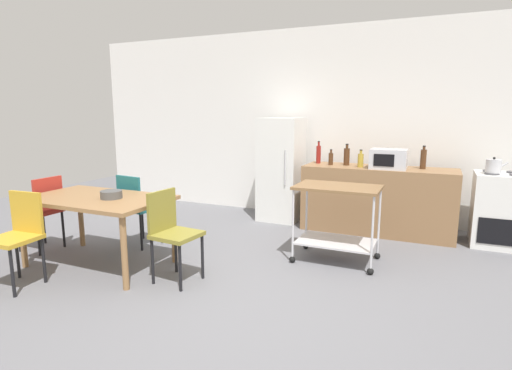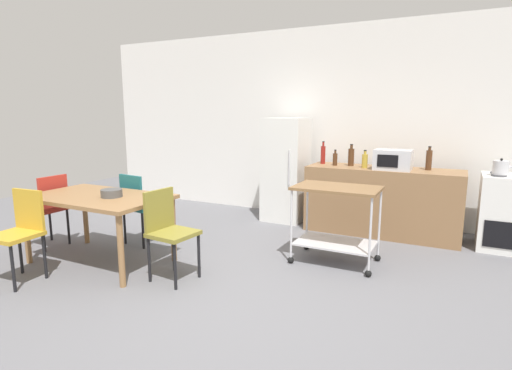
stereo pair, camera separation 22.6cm
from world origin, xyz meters
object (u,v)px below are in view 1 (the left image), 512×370
stove_oven (499,210)px  bottle_sparkling_water (361,160)px  bottle_soy_sauce (347,156)px  bottle_hot_sauce (423,159)px  microwave (389,159)px  chair_olive (172,229)px  bottle_soda (331,158)px  kettle (494,166)px  chair_mustard (18,232)px  bottle_sesame_oil (319,154)px  chair_red (43,208)px  dining_table (97,204)px  refrigerator (281,169)px  chair_teal (137,205)px  kitchen_cart (337,211)px  fruit_bowl (111,195)px

stove_oven → bottle_sparkling_water: 1.78m
bottle_soy_sauce → bottle_hot_sauce: 1.00m
stove_oven → bottle_sparkling_water: (-1.69, -0.10, 0.55)m
microwave → chair_olive: bearing=-125.6°
bottle_soda → kettle: (1.99, -0.07, 0.01)m
stove_oven → kettle: 0.57m
microwave → kettle: (1.20, 0.02, -0.03)m
kettle → chair_mustard: bearing=-143.4°
bottle_sesame_oil → microwave: (1.00, -0.19, -0.01)m
stove_oven → microwave: bearing=-174.8°
chair_red → bottle_sesame_oil: size_ratio=2.75×
chair_red → bottle_soy_sauce: 3.95m
stove_oven → bottle_soda: size_ratio=4.17×
bottle_sesame_oil → microwave: size_ratio=0.70×
dining_table → kettle: 4.59m
refrigerator → bottle_sparkling_water: refrigerator is taller
dining_table → kettle: kettle is taller
stove_oven → microwave: (-1.32, -0.12, 0.58)m
refrigerator → microwave: 1.61m
chair_teal → bottle_hot_sauce: 3.72m
bottle_soda → kettle: size_ratio=0.92×
dining_table → chair_olive: (0.96, -0.02, -0.15)m
bottle_soda → bottle_hot_sauce: 1.21m
chair_red → bottle_soda: bottle_soda is taller
chair_olive → kitchen_cart: chair_olive is taller
chair_mustard → bottle_sesame_oil: bottle_sesame_oil is taller
chair_olive → kettle: 3.84m
kitchen_cart → bottle_soda: (-0.41, 1.33, 0.42)m
chair_mustard → bottle_sparkling_water: (2.62, 3.12, 0.48)m
bottle_soda → bottle_soy_sauce: 0.22m
bottle_hot_sauce → bottle_soy_sauce: bearing=-177.9°
kitchen_cart → bottle_soy_sauce: bottle_soy_sauce is taller
chair_olive → bottle_sparkling_water: 2.83m
stove_oven → bottle_sesame_oil: bottle_sesame_oil is taller
chair_teal → kettle: (3.94, 1.75, 0.48)m
chair_red → bottle_soda: (2.85, 2.39, 0.47)m
refrigerator → fruit_bowl: (-0.92, -2.58, 0.02)m
dining_table → bottle_hot_sauce: bearing=39.7°
chair_olive → bottle_soda: bearing=-15.2°
fruit_bowl → bottle_sparkling_water: bearing=48.4°
bottle_hot_sauce → fruit_bowl: (-2.91, -2.56, -0.24)m
bottle_soda → bottle_sparkling_water: bearing=-8.5°
chair_mustard → fruit_bowl: 0.91m
chair_teal → refrigerator: (1.16, 1.93, 0.26)m
chair_teal → fruit_bowl: bearing=117.4°
dining_table → chair_mustard: bearing=-113.3°
dining_table → chair_olive: bearing=-1.3°
bottle_sparkling_water → chair_teal: bearing=-143.6°
chair_mustard → stove_oven: size_ratio=0.97×
chair_mustard → bottle_sesame_oil: bearing=54.4°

